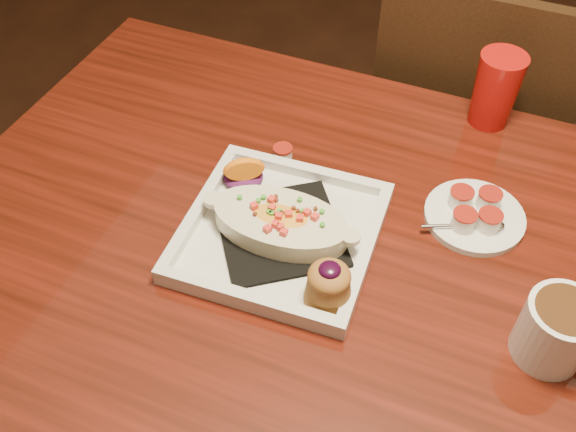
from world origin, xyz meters
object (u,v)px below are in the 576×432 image
at_px(coffee_mug, 559,330).
at_px(saucer, 474,214).
at_px(plate, 284,232).
at_px(chair_far, 463,138).
at_px(table, 395,312).
at_px(red_tumbler, 496,90).

bearing_deg(coffee_mug, saucer, 131.19).
bearing_deg(plate, chair_far, 70.71).
bearing_deg(table, plate, -176.31).
bearing_deg(table, chair_far, 90.00).
bearing_deg(chair_far, saucer, 98.35).
distance_m(plate, saucer, 0.30).
relative_size(coffee_mug, saucer, 0.84).
distance_m(table, red_tumbler, 0.44).
bearing_deg(plate, red_tumbler, 57.67).
bearing_deg(saucer, table, -115.87).
xyz_separation_m(table, coffee_mug, (0.21, -0.05, 0.15)).
relative_size(saucer, red_tumbler, 1.15).
distance_m(chair_far, coffee_mug, 0.77).
distance_m(plate, red_tumbler, 0.47).
height_order(saucer, red_tumbler, red_tumbler).
bearing_deg(red_tumbler, saucer, -84.09).
height_order(chair_far, red_tumbler, chair_far).
height_order(chair_far, saucer, chair_far).
bearing_deg(table, saucer, 64.13).
height_order(plate, red_tumbler, red_tumbler).
xyz_separation_m(coffee_mug, red_tumbler, (-0.17, 0.45, 0.01)).
bearing_deg(coffee_mug, plate, -179.85).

